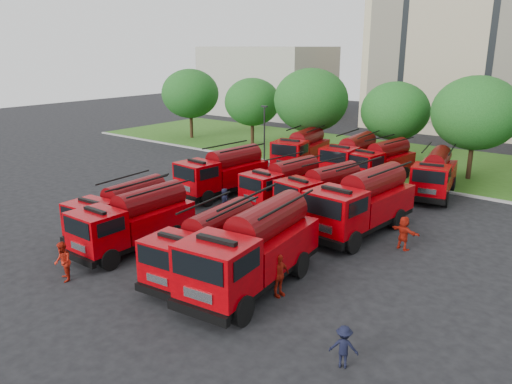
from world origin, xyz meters
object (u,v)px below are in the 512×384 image
fire_truck_9 (352,156)px  fire_truck_11 (435,174)px  fire_truck_10 (381,162)px  firefighter_1 (65,281)px  fire_truck_7 (362,202)px  fire_truck_5 (284,183)px  firefighter_0 (147,282)px  fire_truck_2 (206,244)px  fire_truck_8 (302,150)px  fire_truck_1 (135,220)px  fire_truck_4 (223,172)px  firefighter_5 (402,249)px  firefighter_4 (225,212)px  fire_truck_0 (122,210)px  fire_truck_6 (322,191)px  fire_truck_3 (253,249)px  firefighter_3 (343,366)px  firefighter_2 (278,296)px

fire_truck_9 → fire_truck_11: (7.07, -1.21, -0.08)m
fire_truck_10 → firefighter_1: 24.96m
fire_truck_7 → firefighter_1: 15.69m
fire_truck_5 → firefighter_0: size_ratio=3.55×
fire_truck_2 → firefighter_1: 6.51m
fire_truck_8 → fire_truck_7: bearing=-54.2°
fire_truck_2 → fire_truck_11: fire_truck_11 is taller
fire_truck_1 → fire_truck_4: 10.47m
firefighter_1 → firefighter_5: firefighter_1 is taller
firefighter_4 → fire_truck_11: bearing=-105.1°
fire_truck_4 → fire_truck_0: bearing=-80.1°
fire_truck_6 → firefighter_5: size_ratio=3.82×
fire_truck_9 → fire_truck_3: bearing=-77.5°
fire_truck_4 → fire_truck_8: bearing=94.4°
fire_truck_1 → fire_truck_8: 20.11m
fire_truck_10 → fire_truck_0: bearing=-100.3°
fire_truck_8 → firefighter_0: size_ratio=4.08×
fire_truck_1 → fire_truck_4: size_ratio=0.93×
fire_truck_0 → fire_truck_6: bearing=51.1°
fire_truck_6 → fire_truck_1: bearing=-103.3°
fire_truck_0 → fire_truck_8: size_ratio=0.86×
fire_truck_0 → fire_truck_11: size_ratio=0.92×
fire_truck_10 → firefighter_3: (9.15, -22.46, -1.55)m
fire_truck_7 → fire_truck_8: (-10.96, 10.65, -0.11)m
fire_truck_2 → fire_truck_3: bearing=2.9°
fire_truck_5 → fire_truck_2: bearing=-66.4°
fire_truck_7 → firefighter_3: size_ratio=5.38×
firefighter_4 → fire_truck_9: bearing=-76.3°
fire_truck_7 → fire_truck_8: fire_truck_7 is taller
fire_truck_3 → fire_truck_9: 20.73m
fire_truck_3 → firefighter_5: fire_truck_3 is taller
fire_truck_10 → firefighter_3: size_ratio=4.77×
fire_truck_1 → firefighter_2: bearing=2.2°
fire_truck_4 → firefighter_2: 15.28m
fire_truck_0 → fire_truck_3: bearing=-7.6°
fire_truck_10 → firefighter_4: 13.86m
fire_truck_5 → firefighter_1: fire_truck_5 is taller
firefighter_2 → firefighter_4: (-9.10, 6.82, 0.00)m
fire_truck_7 → firefighter_4: 8.79m
fire_truck_11 → firefighter_2: (0.10, -18.64, -1.55)m
fire_truck_5 → fire_truck_11: 10.79m
fire_truck_4 → firefighter_5: 14.01m
fire_truck_0 → firefighter_1: fire_truck_0 is taller
fire_truck_5 → firefighter_5: bearing=-8.8°
fire_truck_8 → fire_truck_4: bearing=-100.2°
fire_truck_2 → firefighter_5: (5.80, 8.45, -1.51)m
fire_truck_9 → fire_truck_8: bearing=-179.4°
fire_truck_7 → fire_truck_11: bearing=90.8°
fire_truck_4 → fire_truck_8: fire_truck_8 is taller
fire_truck_2 → fire_truck_11: size_ratio=0.96×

